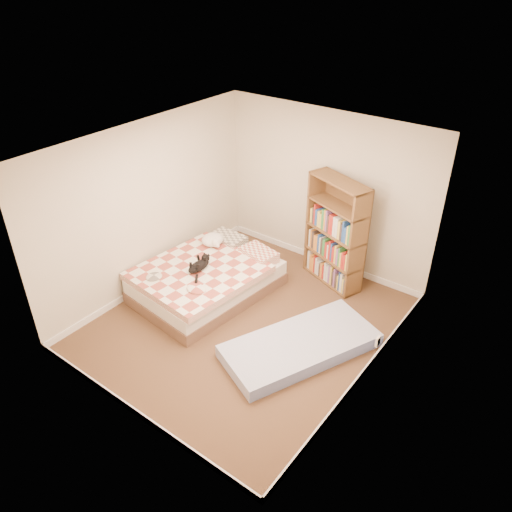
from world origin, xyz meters
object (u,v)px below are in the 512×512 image
Objects in this scene: bed at (209,278)px; bookshelf at (335,246)px; floor_mattress at (300,346)px; white_dog at (212,240)px; black_cat at (200,265)px.

bookshelf is at bearing 52.92° from bed.
floor_mattress is at bearing -2.93° from bed.
bookshelf is 0.85× the size of floor_mattress.
white_dog reaches higher than floor_mattress.
bookshelf is 1.82m from floor_mattress.
white_dog is (-2.10, 0.74, 0.48)m from floor_mattress.
white_dog is (-0.31, 0.46, 0.33)m from bed.
white_dog is at bearing 129.92° from bed.
white_dog is at bearing -129.61° from bookshelf.
bed is 1.82m from floor_mattress.
white_dog is at bearing 102.07° from black_cat.
floor_mattress is 1.86m from black_cat.
bookshelf is at bearing 35.32° from black_cat.
floor_mattress is at bearing -37.67° from white_dog.
white_dog is (-0.31, 0.62, 0.02)m from black_cat.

